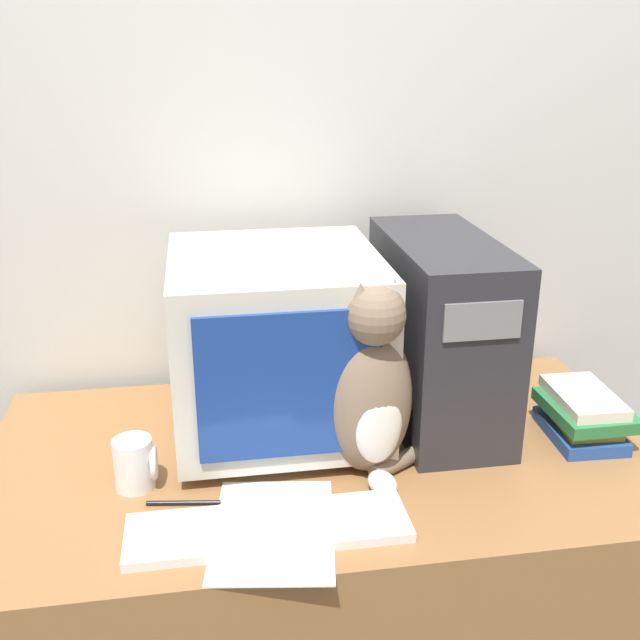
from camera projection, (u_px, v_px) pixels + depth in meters
wall_back at (295, 180)px, 1.80m from camera, size 7.00×0.05×2.50m
desk at (325, 597)px, 1.70m from camera, size 1.40×0.76×0.76m
crt_monitor at (276, 343)px, 1.58m from camera, size 0.43×0.46×0.40m
computer_tower at (439, 331)px, 1.65m from camera, size 0.22×0.48×0.41m
keyboard at (269, 527)px, 1.31m from camera, size 0.49×0.14×0.02m
cat at (371, 391)px, 1.44m from camera, size 0.26×0.21×0.40m
book_stack at (583, 415)px, 1.61m from camera, size 0.16×0.21×0.10m
pen at (184, 503)px, 1.38m from camera, size 0.14×0.03×0.01m
paper_sheet at (273, 529)px, 1.31m from camera, size 0.25×0.32×0.00m
mug at (136, 463)px, 1.42m from camera, size 0.08×0.07×0.10m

